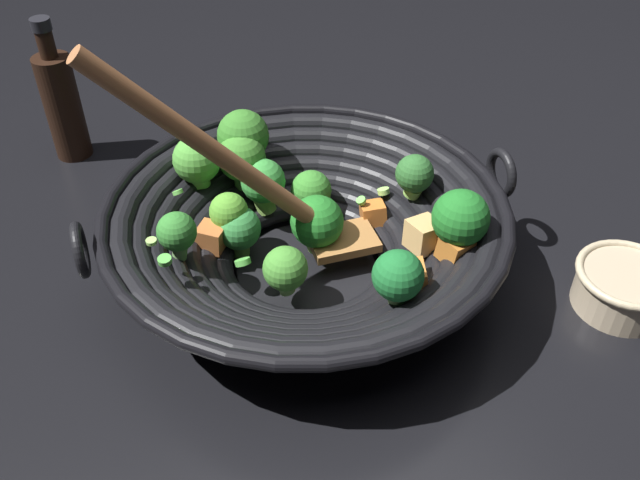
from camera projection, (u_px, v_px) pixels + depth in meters
name	position (u px, v px, depth m)	size (l,w,h in m)	color
ground_plane	(307.00, 274.00, 0.73)	(4.00, 4.00, 0.00)	black
wok	(305.00, 227.00, 0.70)	(0.41, 0.44, 0.28)	black
soy_sauce_bottle	(62.00, 103.00, 0.87)	(0.05, 0.05, 0.19)	black
prep_bowl	(624.00, 287.00, 0.68)	(0.10, 0.10, 0.05)	tan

